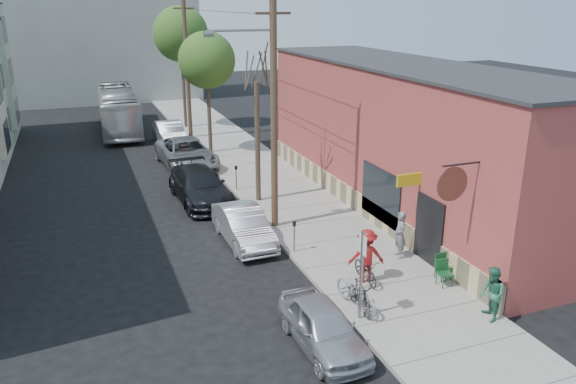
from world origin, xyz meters
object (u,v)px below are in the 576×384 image
object	(u,v)px
patio_chair_a	(444,267)
car_2	(200,186)
tree_leafy_mid	(207,61)
tree_leafy_far	(181,34)
patio_chair_b	(445,273)
patron_grey	(400,235)
parking_meter_near	(294,231)
bus	(118,110)
car_0	(323,327)
car_1	(243,226)
tree_bare	(258,143)
parked_bike_b	(356,292)
parked_bike_a	(360,296)
sign_post	(362,267)
utility_pole_near	(272,102)
patron_green	(492,294)
car_3	(186,153)
car_4	(170,134)
parking_meter_far	(236,174)
cyclist	(366,256)

from	to	relation	value
patio_chair_a	car_2	xyz separation A→B (m)	(-5.98, 11.12, 0.20)
tree_leafy_mid	tree_leafy_far	bearing A→B (deg)	90.00
patio_chair_b	patron_grey	xyz separation A→B (m)	(-0.25, 2.47, 0.46)
parking_meter_near	bus	xyz separation A→B (m)	(-4.21, 24.91, 0.57)
car_0	car_1	world-z (taller)	car_1
tree_bare	patio_chair_b	bearing A→B (deg)	-73.05
parked_bike_b	parked_bike_a	bearing A→B (deg)	-84.15
tree_leafy_mid	parked_bike_b	xyz separation A→B (m)	(-0.28, -20.36, -5.11)
tree_leafy_mid	patio_chair_b	bearing A→B (deg)	-81.08
tree_bare	parked_bike_a	bearing A→B (deg)	-91.28
parking_meter_near	car_2	size ratio (longest dim) A/B	0.23
tree_leafy_far	bus	world-z (taller)	tree_leafy_far
sign_post	utility_pole_near	xyz separation A→B (m)	(0.04, 7.86, 3.58)
patron_green	car_0	size ratio (longest dim) A/B	0.45
car_0	car_3	xyz separation A→B (m)	(-0.00, 19.28, 0.18)
sign_post	patron_grey	xyz separation A→B (m)	(3.36, 3.28, -0.79)
car_1	parked_bike_b	bearing A→B (deg)	-76.25
car_3	parked_bike_b	bearing A→B (deg)	-87.77
parking_meter_near	car_1	size ratio (longest dim) A/B	0.29
parking_meter_near	patron_green	bearing A→B (deg)	-60.54
car_3	patio_chair_b	bearing A→B (deg)	-77.01
tree_leafy_far	car_1	world-z (taller)	tree_leafy_far
sign_post	car_4	world-z (taller)	sign_post
patron_grey	tree_bare	bearing A→B (deg)	-146.49
utility_pole_near	patio_chair_a	bearing A→B (deg)	-60.15
parking_meter_near	car_1	distance (m)	2.36
patio_chair_a	car_3	xyz separation A→B (m)	(-5.40, 17.29, 0.23)
parking_meter_far	utility_pole_near	distance (m)	6.84
sign_post	parked_bike_b	size ratio (longest dim) A/B	1.35
patio_chair_a	car_2	bearing A→B (deg)	115.27
cyclist	car_0	world-z (taller)	cyclist
parked_bike_a	parked_bike_b	xyz separation A→B (m)	(-0.04, 0.16, 0.08)
parking_meter_near	tree_leafy_far	size ratio (longest dim) A/B	0.14
car_0	cyclist	bearing A→B (deg)	43.12
parking_meter_near	tree_bare	distance (m)	6.42
sign_post	tree_leafy_mid	size ratio (longest dim) A/B	0.38
parking_meter_near	cyclist	world-z (taller)	cyclist
tree_leafy_far	car_1	distance (m)	23.02
parking_meter_far	car_3	bearing A→B (deg)	104.93
patio_chair_b	car_3	bearing A→B (deg)	114.99
utility_pole_near	tree_bare	world-z (taller)	utility_pole_near
tree_bare	parked_bike_a	xyz separation A→B (m)	(-0.24, -10.76, -2.34)
parked_bike_a	car_4	bearing A→B (deg)	97.51
tree_leafy_mid	bus	world-z (taller)	tree_leafy_mid
patron_green	parked_bike_a	xyz separation A→B (m)	(-3.38, 1.87, -0.37)
tree_bare	patio_chair_a	world-z (taller)	tree_bare
tree_leafy_far	car_0	distance (m)	30.51
car_1	patron_grey	bearing A→B (deg)	-38.08
patio_chair_b	patron_grey	distance (m)	2.53
sign_post	patio_chair_a	distance (m)	4.23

